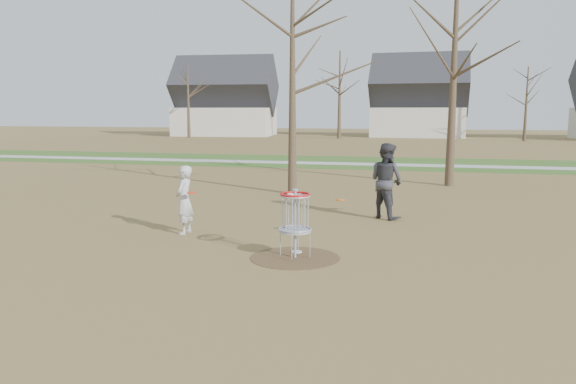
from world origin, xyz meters
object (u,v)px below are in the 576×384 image
(disc_golf_basket, at_px, (295,213))
(player_throwing, at_px, (386,181))
(player_standing, at_px, (184,200))
(disc_grounded, at_px, (297,252))

(disc_golf_basket, bearing_deg, player_throwing, 72.27)
(player_standing, bearing_deg, player_throwing, 123.18)
(player_throwing, bearing_deg, player_standing, 72.61)
(player_throwing, height_order, disc_golf_basket, player_throwing)
(disc_grounded, bearing_deg, player_standing, 158.82)
(player_standing, xyz_separation_m, player_throwing, (4.53, 3.10, 0.21))
(player_throwing, relative_size, disc_grounded, 9.33)
(disc_grounded, xyz_separation_m, disc_golf_basket, (0.06, -0.41, 0.89))
(player_throwing, distance_m, disc_grounded, 4.64)
(player_standing, distance_m, disc_grounded, 3.30)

